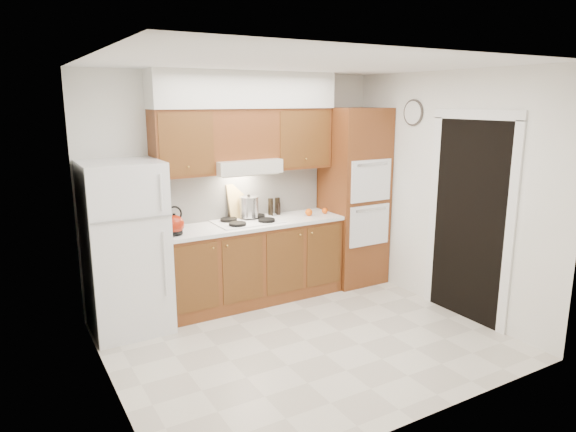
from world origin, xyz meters
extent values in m
plane|color=beige|center=(0.00, 0.00, 0.00)|extent=(3.60, 3.60, 0.00)
plane|color=white|center=(0.00, 0.00, 2.60)|extent=(3.60, 3.60, 0.00)
cube|color=white|center=(0.00, 1.50, 1.30)|extent=(3.60, 0.02, 2.60)
cube|color=white|center=(-1.80, 0.00, 1.30)|extent=(0.02, 3.00, 2.60)
cube|color=white|center=(1.80, 0.00, 1.30)|extent=(0.02, 3.00, 2.60)
cube|color=white|center=(-1.41, 1.14, 0.86)|extent=(0.75, 0.72, 1.72)
cube|color=brown|center=(0.02, 1.20, 0.45)|extent=(2.11, 0.60, 0.90)
cube|color=white|center=(0.03, 1.19, 0.92)|extent=(2.13, 0.62, 0.04)
cube|color=white|center=(0.02, 1.49, 1.22)|extent=(2.11, 0.03, 0.56)
cube|color=brown|center=(1.44, 1.18, 1.10)|extent=(0.70, 0.65, 2.20)
cube|color=brown|center=(-0.71, 1.33, 1.85)|extent=(0.63, 0.33, 0.70)
cube|color=brown|center=(0.72, 1.33, 1.85)|extent=(0.73, 0.33, 0.70)
cube|color=silver|center=(-0.02, 1.27, 1.57)|extent=(0.75, 0.45, 0.15)
cube|color=brown|center=(-0.02, 1.33, 1.92)|extent=(0.75, 0.33, 0.55)
cube|color=silver|center=(0.03, 1.32, 2.40)|extent=(2.13, 0.36, 0.40)
cube|color=white|center=(-0.02, 1.21, 0.95)|extent=(0.74, 0.50, 0.01)
cube|color=black|center=(1.79, -0.35, 1.05)|extent=(0.02, 0.90, 2.10)
cylinder|color=#3F3833|center=(1.79, 0.55, 2.15)|extent=(0.02, 0.30, 0.30)
sphere|color=maroon|center=(-0.91, 1.08, 1.05)|extent=(0.20, 0.20, 0.20)
cube|color=tan|center=(-0.01, 1.45, 1.14)|extent=(0.33, 0.17, 0.41)
cylinder|color=#B3B4B8|center=(0.05, 1.33, 1.08)|extent=(0.23, 0.23, 0.23)
cylinder|color=black|center=(0.35, 1.36, 1.05)|extent=(0.08, 0.08, 0.21)
cylinder|color=black|center=(0.50, 1.45, 1.04)|extent=(0.07, 0.07, 0.19)
cylinder|color=black|center=(0.47, 1.38, 1.01)|extent=(0.06, 0.06, 0.15)
sphere|color=#D74C0B|center=(0.98, 1.14, 0.98)|extent=(0.09, 0.09, 0.07)
sphere|color=#DE560B|center=(0.75, 1.13, 0.98)|extent=(0.10, 0.10, 0.09)
camera|label=1|loc=(-2.47, -3.90, 2.29)|focal=32.00mm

